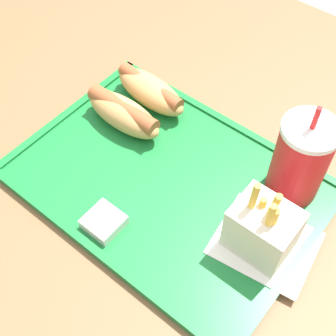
{
  "coord_description": "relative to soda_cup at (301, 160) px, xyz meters",
  "views": [
    {
      "loc": [
        0.26,
        -0.29,
        1.34
      ],
      "look_at": [
        0.0,
        0.02,
        0.81
      ],
      "focal_mm": 50.0,
      "sensor_mm": 36.0,
      "label": 1
    }
  ],
  "objects": [
    {
      "name": "sauce_cup_mayo",
      "position": [
        -0.17,
        -0.22,
        -0.06
      ],
      "size": [
        0.05,
        0.05,
        0.02
      ],
      "color": "silver",
      "rests_on": "food_tray"
    },
    {
      "name": "food_tray",
      "position": [
        -0.15,
        -0.1,
        -0.07
      ],
      "size": [
        0.44,
        0.31,
        0.01
      ],
      "color": "#197233",
      "rests_on": "dining_table"
    },
    {
      "name": "dining_table",
      "position": [
        -0.15,
        -0.12,
        -0.46
      ],
      "size": [
        1.31,
        1.12,
        0.77
      ],
      "color": "brown",
      "rests_on": "ground_plane"
    },
    {
      "name": "hot_dog_near",
      "position": [
        -0.27,
        -0.06,
        -0.04
      ],
      "size": [
        0.14,
        0.05,
        0.05
      ],
      "color": "tan",
      "rests_on": "food_tray"
    },
    {
      "name": "soda_cup",
      "position": [
        0.0,
        0.0,
        0.0
      ],
      "size": [
        0.08,
        0.08,
        0.17
      ],
      "color": "red",
      "rests_on": "food_tray"
    },
    {
      "name": "hot_dog_far",
      "position": [
        -0.27,
        0.01,
        -0.04
      ],
      "size": [
        0.14,
        0.06,
        0.05
      ],
      "color": "tan",
      "rests_on": "food_tray"
    },
    {
      "name": "paper_napkin",
      "position": [
        0.02,
        -0.1,
        -0.07
      ],
      "size": [
        0.15,
        0.13,
        0.0
      ],
      "color": "white",
      "rests_on": "food_tray"
    },
    {
      "name": "fries_carton",
      "position": [
        0.01,
        -0.11,
        -0.02
      ],
      "size": [
        0.08,
        0.07,
        0.12
      ],
      "color": "silver",
      "rests_on": "food_tray"
    }
  ]
}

